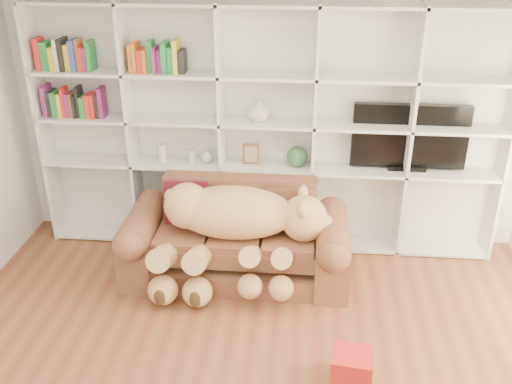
# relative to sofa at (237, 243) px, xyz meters

# --- Properties ---
(ceiling) EXTENTS (5.00, 5.00, 0.00)m
(ceiling) POSITION_rel_sofa_xyz_m (0.23, -1.71, 2.38)
(ceiling) COLOR white
(ceiling) RESTS_ON wall_back
(wall_back) EXTENTS (5.00, 0.02, 2.70)m
(wall_back) POSITION_rel_sofa_xyz_m (0.23, 0.79, 1.03)
(wall_back) COLOR silver
(wall_back) RESTS_ON floor
(bookshelf) EXTENTS (4.43, 0.35, 2.40)m
(bookshelf) POSITION_rel_sofa_xyz_m (-0.01, 0.66, 0.98)
(bookshelf) COLOR silver
(bookshelf) RESTS_ON floor
(sofa) EXTENTS (2.04, 0.88, 0.86)m
(sofa) POSITION_rel_sofa_xyz_m (0.00, 0.00, 0.00)
(sofa) COLOR brown
(sofa) RESTS_ON floor
(teddy_bear) EXTENTS (1.59, 0.86, 0.92)m
(teddy_bear) POSITION_rel_sofa_xyz_m (-0.00, -0.17, 0.28)
(teddy_bear) COLOR tan
(teddy_bear) RESTS_ON sofa
(throw_pillow) EXTENTS (0.44, 0.28, 0.43)m
(throw_pillow) POSITION_rel_sofa_xyz_m (-0.48, 0.14, 0.32)
(throw_pillow) COLOR #510D13
(throw_pillow) RESTS_ON sofa
(gift_box) EXTENTS (0.31, 0.30, 0.23)m
(gift_box) POSITION_rel_sofa_xyz_m (1.00, -1.29, -0.21)
(gift_box) COLOR red
(gift_box) RESTS_ON floor
(tv) EXTENTS (1.08, 0.18, 0.64)m
(tv) POSITION_rel_sofa_xyz_m (1.57, 0.65, 0.86)
(tv) COLOR black
(tv) RESTS_ON bookshelf
(picture_frame) EXTENTS (0.16, 0.04, 0.20)m
(picture_frame) POSITION_rel_sofa_xyz_m (0.07, 0.60, 0.65)
(picture_frame) COLOR brown
(picture_frame) RESTS_ON bookshelf
(green_vase) EXTENTS (0.20, 0.20, 0.20)m
(green_vase) POSITION_rel_sofa_xyz_m (0.52, 0.60, 0.64)
(green_vase) COLOR #305D37
(green_vase) RESTS_ON bookshelf
(figurine_tall) EXTENTS (0.11, 0.11, 0.18)m
(figurine_tall) POSITION_rel_sofa_xyz_m (-0.80, 0.60, 0.63)
(figurine_tall) COLOR beige
(figurine_tall) RESTS_ON bookshelf
(figurine_short) EXTENTS (0.09, 0.09, 0.13)m
(figurine_short) POSITION_rel_sofa_xyz_m (-0.51, 0.60, 0.61)
(figurine_short) COLOR beige
(figurine_short) RESTS_ON bookshelf
(snow_globe) EXTENTS (0.11, 0.11, 0.11)m
(snow_globe) POSITION_rel_sofa_xyz_m (-0.36, 0.60, 0.60)
(snow_globe) COLOR silver
(snow_globe) RESTS_ON bookshelf
(shelf_vase) EXTENTS (0.27, 0.27, 0.22)m
(shelf_vase) POSITION_rel_sofa_xyz_m (0.15, 0.60, 1.10)
(shelf_vase) COLOR beige
(shelf_vase) RESTS_ON bookshelf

